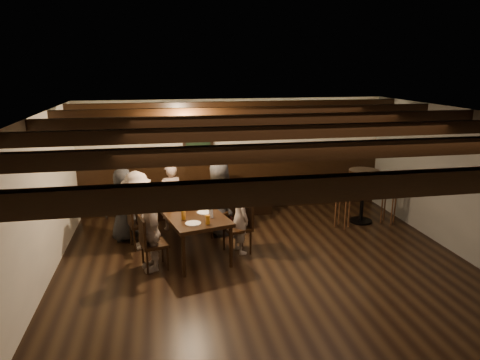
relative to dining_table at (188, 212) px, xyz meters
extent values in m
plane|color=black|center=(1.16, -1.50, -0.67)|extent=(7.00, 7.00, 0.00)
plane|color=black|center=(1.16, -1.50, 1.73)|extent=(7.00, 7.00, 0.00)
plane|color=silver|center=(1.16, 2.00, 0.53)|extent=(6.50, 0.00, 6.50)
plane|color=silver|center=(-2.09, -1.50, 0.53)|extent=(0.00, 7.00, 7.00)
cube|color=black|center=(1.16, 1.96, -0.12)|extent=(6.50, 0.08, 1.10)
cube|color=black|center=(0.36, 1.70, -0.45)|extent=(3.00, 0.45, 0.45)
cube|color=black|center=(0.36, 1.90, 1.08)|extent=(0.62, 0.12, 0.72)
cube|color=black|center=(0.36, 1.83, 1.08)|extent=(0.50, 0.02, 0.58)
cube|color=black|center=(1.16, -4.40, 1.64)|extent=(6.50, 0.10, 0.16)
cube|color=black|center=(1.16, -3.24, 1.64)|extent=(6.50, 0.10, 0.16)
cube|color=black|center=(1.16, -2.08, 1.64)|extent=(6.50, 0.10, 0.16)
cube|color=black|center=(1.16, -0.92, 1.64)|extent=(6.50, 0.10, 0.16)
cube|color=black|center=(1.16, 0.24, 1.64)|extent=(6.50, 0.10, 0.16)
cube|color=black|center=(1.16, 1.40, 1.64)|extent=(6.50, 0.10, 0.16)
sphere|color=#FFE099|center=(-1.59, 1.38, 1.52)|extent=(0.07, 0.07, 0.07)
sphere|color=#FFE099|center=(-0.22, 1.38, 1.52)|extent=(0.07, 0.07, 0.07)
sphere|color=#FFE099|center=(1.16, 1.38, 1.52)|extent=(0.07, 0.07, 0.07)
sphere|color=#FFE099|center=(2.53, 1.38, 1.52)|extent=(0.07, 0.07, 0.07)
sphere|color=#FFE099|center=(3.91, 1.38, 1.52)|extent=(0.07, 0.07, 0.07)
cube|color=black|center=(0.00, 0.00, 0.03)|extent=(1.33, 2.11, 0.06)
cylinder|color=black|center=(-0.14, -0.98, -0.34)|extent=(0.06, 0.06, 0.67)
cylinder|color=black|center=(-0.59, 0.80, -0.34)|extent=(0.06, 0.06, 0.67)
cylinder|color=black|center=(0.59, -0.80, -0.34)|extent=(0.06, 0.06, 0.67)
cylinder|color=black|center=(0.14, 0.98, -0.34)|extent=(0.06, 0.06, 0.67)
cube|color=black|center=(-0.79, 0.26, -0.25)|extent=(0.49, 0.49, 0.05)
cube|color=black|center=(-0.97, 0.22, 0.00)|extent=(0.14, 0.40, 0.45)
cube|color=black|center=(-0.57, -0.61, -0.27)|extent=(0.47, 0.47, 0.05)
cube|color=black|center=(-0.74, -0.65, -0.03)|extent=(0.13, 0.39, 0.43)
cube|color=black|center=(0.57, 0.61, -0.24)|extent=(0.51, 0.51, 0.05)
cube|color=black|center=(0.75, 0.65, 0.02)|extent=(0.14, 0.42, 0.46)
cube|color=black|center=(0.79, -0.26, -0.24)|extent=(0.51, 0.51, 0.05)
cube|color=black|center=(0.97, -0.22, 0.02)|extent=(0.14, 0.42, 0.46)
imported|color=#252628|center=(-1.09, 0.65, -0.01)|extent=(0.73, 0.57, 1.33)
imported|color=gray|center=(-0.26, 1.02, -0.03)|extent=(0.53, 0.42, 1.29)
imported|color=maroon|center=(0.65, 1.09, 0.00)|extent=(0.75, 0.65, 1.34)
imported|color=#A99B8F|center=(-0.84, 0.25, 0.01)|extent=(0.70, 0.97, 1.35)
imported|color=gray|center=(-0.62, -0.62, -0.05)|extent=(0.47, 0.78, 1.24)
imported|color=#2B2B2E|center=(0.62, 0.62, 0.04)|extent=(0.61, 0.78, 1.42)
imported|color=gray|center=(0.84, -0.25, -0.05)|extent=(0.40, 0.51, 1.24)
cylinder|color=#BF7219|center=(-0.44, 0.61, 0.13)|extent=(0.07, 0.07, 0.14)
cylinder|color=#BF7219|center=(0.08, 0.69, 0.13)|extent=(0.07, 0.07, 0.14)
cylinder|color=#BF7219|center=(-0.32, 0.02, 0.13)|extent=(0.07, 0.07, 0.14)
cylinder|color=silver|center=(0.24, 0.27, 0.13)|extent=(0.07, 0.07, 0.14)
cylinder|color=#BF7219|center=(-0.10, -0.49, 0.13)|extent=(0.07, 0.07, 0.14)
cylinder|color=silver|center=(0.33, -0.48, 0.13)|extent=(0.07, 0.07, 0.14)
cylinder|color=#BF7219|center=(0.24, -0.76, 0.13)|extent=(0.07, 0.07, 0.14)
cylinder|color=white|center=(0.03, -0.72, 0.07)|extent=(0.24, 0.24, 0.01)
cylinder|color=white|center=(0.25, -0.25, 0.07)|extent=(0.24, 0.24, 0.01)
cube|color=black|center=(0.01, -0.05, 0.12)|extent=(0.15, 0.10, 0.12)
cylinder|color=beige|center=(0.04, 0.32, 0.09)|extent=(0.05, 0.05, 0.05)
cylinder|color=black|center=(3.51, 0.70, -0.65)|extent=(0.44, 0.44, 0.04)
cylinder|color=black|center=(3.51, 0.70, -0.15)|extent=(0.07, 0.07, 1.01)
cylinder|color=black|center=(3.51, 0.70, 0.38)|extent=(0.61, 0.61, 0.05)
cylinder|color=#3C2313|center=(3.01, 0.50, 0.08)|extent=(0.34, 0.34, 0.05)
cube|color=#3C2313|center=(3.02, 0.34, 0.26)|extent=(0.30, 0.05, 0.32)
cylinder|color=#3C2313|center=(4.01, 0.55, 0.08)|extent=(0.34, 0.34, 0.05)
cube|color=#3C2313|center=(4.00, 0.39, 0.26)|extent=(0.30, 0.05, 0.32)
camera|label=1|loc=(-0.40, -6.85, 2.38)|focal=32.00mm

